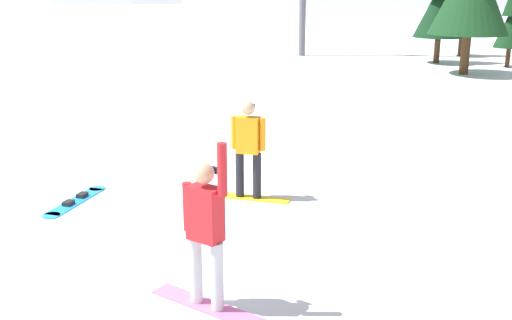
{
  "coord_description": "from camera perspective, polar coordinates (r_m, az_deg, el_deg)",
  "views": [
    {
      "loc": [
        5.7,
        -6.55,
        3.71
      ],
      "look_at": [
        2.35,
        2.17,
        1.0
      ],
      "focal_mm": 42.77,
      "sensor_mm": 36.0,
      "label": 1
    }
  ],
  "objects": [
    {
      "name": "ground_plane",
      "position": [
        9.44,
        -18.51,
        -7.85
      ],
      "size": [
        800.0,
        800.0,
        0.0
      ],
      "primitive_type": "plane",
      "color": "silver"
    },
    {
      "name": "pine_tree_broad",
      "position": [
        34.47,
        18.92,
        13.67
      ],
      "size": [
        1.84,
        1.84,
        4.96
      ],
      "color": "#472D19",
      "rests_on": "ground_plane"
    },
    {
      "name": "loose_snowboard_near_right",
      "position": [
        11.24,
        -16.52,
        -3.68
      ],
      "size": [
        0.42,
        1.75,
        0.09
      ],
      "color": "#1E8CD8",
      "rests_on": "ground_plane"
    },
    {
      "name": "pine_tree_twin",
      "position": [
        30.48,
        22.85,
        12.12
      ],
      "size": [
        1.43,
        1.43,
        4.04
      ],
      "color": "#472D19",
      "rests_on": "ground_plane"
    },
    {
      "name": "snowboarder_midground",
      "position": [
        10.69,
        -0.73,
        1.15
      ],
      "size": [
        1.52,
        0.4,
        1.77
      ],
      "color": "yellow",
      "rests_on": "ground_plane"
    },
    {
      "name": "snowboarder_foreground",
      "position": [
        7.07,
        -4.75,
        -6.62
      ],
      "size": [
        1.58,
        0.64,
        2.06
      ],
      "color": "pink",
      "rests_on": "ground_plane"
    }
  ]
}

